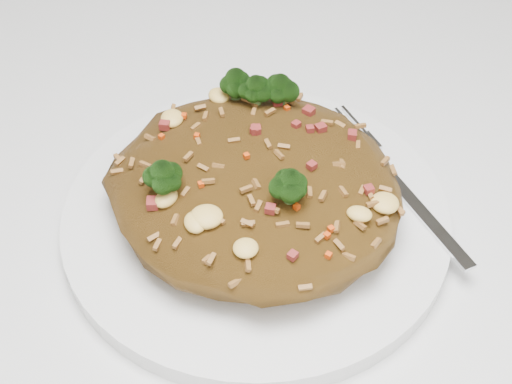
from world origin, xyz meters
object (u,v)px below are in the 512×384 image
fork (401,188)px  dining_table (268,223)px  plate (256,216)px  fried_rice (256,176)px

fork → dining_table: bearing=-153.1°
dining_table → plate: bearing=-67.3°
dining_table → plate: (0.03, -0.07, 0.10)m
plate → fork: (0.07, 0.06, 0.01)m
dining_table → fork: size_ratio=8.43×
fork → fried_rice: bearing=-106.6°
dining_table → fried_rice: fried_rice is taller
dining_table → fork: (0.10, -0.01, 0.11)m
fried_rice → fork: (0.07, 0.06, -0.03)m
plate → fried_rice: fried_rice is taller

